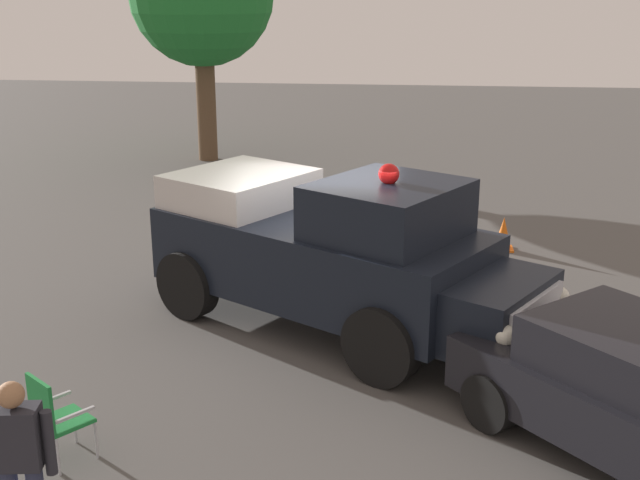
% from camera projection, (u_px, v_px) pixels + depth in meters
% --- Properties ---
extents(ground_plane, '(60.00, 60.00, 0.00)m').
position_uv_depth(ground_plane, '(312.00, 315.00, 12.36)').
color(ground_plane, '#514F4C').
extents(vintage_fire_truck, '(6.20, 4.97, 2.59)m').
position_uv_depth(vintage_fire_truck, '(333.00, 251.00, 11.55)').
color(vintage_fire_truck, black).
rests_on(vintage_fire_truck, ground).
extents(lawn_chair_by_car, '(0.62, 0.62, 1.02)m').
position_uv_depth(lawn_chair_by_car, '(248.00, 226.00, 14.85)').
color(lawn_chair_by_car, '#B7BABF').
rests_on(lawn_chair_by_car, ground).
extents(lawn_chair_spare, '(0.69, 0.69, 1.02)m').
position_uv_depth(lawn_chair_spare, '(53.00, 413.00, 8.38)').
color(lawn_chair_spare, '#B7BABF').
rests_on(lawn_chair_spare, ground).
extents(spectator_standing, '(0.65, 0.32, 1.68)m').
position_uv_depth(spectator_standing, '(19.00, 457.00, 6.93)').
color(spectator_standing, '#2D334C').
rests_on(spectator_standing, ground).
extents(traffic_cone, '(0.40, 0.40, 0.64)m').
position_uv_depth(traffic_cone, '(503.00, 234.00, 15.35)').
color(traffic_cone, orange).
rests_on(traffic_cone, ground).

